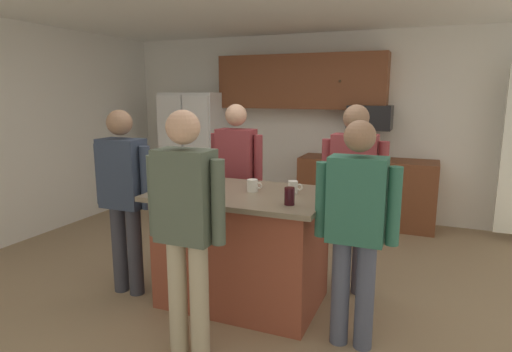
{
  "coord_description": "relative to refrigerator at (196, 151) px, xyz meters",
  "views": [
    {
      "loc": [
        1.38,
        -3.37,
        1.79
      ],
      "look_at": [
        -0.04,
        0.09,
        1.05
      ],
      "focal_mm": 30.1,
      "sensor_mm": 36.0,
      "label": 1
    }
  ],
  "objects": [
    {
      "name": "microwave_over_range",
      "position": [
        2.6,
        0.12,
        0.56
      ],
      "size": [
        0.56,
        0.4,
        0.32
      ],
      "primitive_type": "cube",
      "color": "black"
    },
    {
      "name": "cabinet_run_upper",
      "position": [
        1.6,
        0.22,
        1.04
      ],
      "size": [
        2.4,
        0.38,
        0.75
      ],
      "color": "brown"
    },
    {
      "name": "glass_stout_tall",
      "position": [
        1.52,
        -2.57,
        0.16
      ],
      "size": [
        0.06,
        0.06,
        0.16
      ],
      "color": "black",
      "rests_on": "kitchen_island"
    },
    {
      "name": "person_guest_right",
      "position": [
        1.55,
        -1.83,
        0.07
      ],
      "size": [
        0.57,
        0.22,
        1.67
      ],
      "rotation": [
        0.0,
        0.0,
        -1.08
      ],
      "color": "tan",
      "rests_on": "ground"
    },
    {
      "name": "cabinet_run_lower",
      "position": [
        2.6,
        0.1,
        -0.44
      ],
      "size": [
        1.8,
        0.63,
        0.9
      ],
      "color": "brown",
      "rests_on": "ground"
    },
    {
      "name": "back_wall",
      "position": [
        2.0,
        0.42,
        0.41
      ],
      "size": [
        6.4,
        0.1,
        2.6
      ],
      "primitive_type": "cube",
      "color": "white",
      "rests_on": "ground"
    },
    {
      "name": "refrigerator",
      "position": [
        0.0,
        0.0,
        0.0
      ],
      "size": [
        0.89,
        0.76,
        1.77
      ],
      "color": "white",
      "rests_on": "ground"
    },
    {
      "name": "mug_blue_stoneware",
      "position": [
        2.36,
        -2.48,
        0.14
      ],
      "size": [
        0.12,
        0.08,
        0.1
      ],
      "color": "white",
      "rests_on": "kitchen_island"
    },
    {
      "name": "person_guest_by_door",
      "position": [
        0.94,
        -2.84,
        0.06
      ],
      "size": [
        0.57,
        0.22,
        1.64
      ],
      "rotation": [
        0.0,
        0.0,
        0.24
      ],
      "color": "#383842",
      "rests_on": "ground"
    },
    {
      "name": "person_host_foreground",
      "position": [
        2.94,
        -2.91,
        0.03
      ],
      "size": [
        0.57,
        0.22,
        1.61
      ],
      "rotation": [
        0.0,
        0.0,
        2.83
      ],
      "color": "#4C5166",
      "rests_on": "ground"
    },
    {
      "name": "glass_pilsner",
      "position": [
        2.45,
        -2.84,
        0.15
      ],
      "size": [
        0.08,
        0.08,
        0.13
      ],
      "color": "black",
      "rests_on": "kitchen_island"
    },
    {
      "name": "kitchen_island",
      "position": [
        1.96,
        -2.59,
        -0.4
      ],
      "size": [
        1.43,
        0.96,
        0.97
      ],
      "color": "brown",
      "rests_on": "ground"
    },
    {
      "name": "person_elder_center",
      "position": [
        1.93,
        -3.42,
        0.08
      ],
      "size": [
        0.57,
        0.22,
        1.68
      ],
      "rotation": [
        0.0,
        0.0,
        1.53
      ],
      "color": "tan",
      "rests_on": "ground"
    },
    {
      "name": "person_guest_left",
      "position": [
        2.78,
        -2.06,
        0.08
      ],
      "size": [
        0.57,
        0.22,
        1.68
      ],
      "rotation": [
        0.0,
        0.0,
        -2.57
      ],
      "color": "#4C5166",
      "rests_on": "ground"
    },
    {
      "name": "mug_ceramic_white",
      "position": [
        2.03,
        -2.55,
        0.14
      ],
      "size": [
        0.13,
        0.09,
        0.1
      ],
      "color": "white",
      "rests_on": "kitchen_island"
    },
    {
      "name": "floor",
      "position": [
        2.0,
        -2.38,
        -0.89
      ],
      "size": [
        7.04,
        7.04,
        0.0
      ],
      "primitive_type": "plane",
      "color": "#937A5B",
      "rests_on": "ground"
    }
  ]
}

